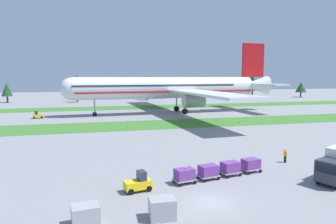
{
  "coord_description": "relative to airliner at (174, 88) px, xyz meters",
  "views": [
    {
      "loc": [
        -9.97,
        -24.0,
        11.03
      ],
      "look_at": [
        4.87,
        33.8,
        4.0
      ],
      "focal_mm": 32.83,
      "sensor_mm": 36.0,
      "label": 1
    }
  ],
  "objects": [
    {
      "name": "ground_plane",
      "position": [
        -14.26,
        -63.5,
        -7.61
      ],
      "size": [
        400.0,
        400.0,
        0.0
      ],
      "primitive_type": "plane",
      "color": "gray"
    },
    {
      "name": "grass_strip_near",
      "position": [
        -14.26,
        -19.75,
        -7.61
      ],
      "size": [
        320.0,
        13.63,
        0.01
      ],
      "primitive_type": "cube",
      "color": "#3D752D",
      "rests_on": "ground"
    },
    {
      "name": "grass_strip_far",
      "position": [
        -14.26,
        19.51,
        -7.61
      ],
      "size": [
        320.0,
        13.63,
        0.01
      ],
      "primitive_type": "cube",
      "color": "#3D752D",
      "rests_on": "ground"
    },
    {
      "name": "airliner",
      "position": [
        0.0,
        0.0,
        0.0
      ],
      "size": [
        63.83,
        78.38,
        21.25
      ],
      "rotation": [
        0.0,
        0.0,
        1.63
      ],
      "color": "silver",
      "rests_on": "ground"
    },
    {
      "name": "baggage_tug",
      "position": [
        -19.9,
        -59.26,
        -6.8
      ],
      "size": [
        2.8,
        1.78,
        1.97
      ],
      "rotation": [
        0.0,
        0.0,
        1.77
      ],
      "color": "yellow",
      "rests_on": "ground"
    },
    {
      "name": "cargo_dolly_lead",
      "position": [
        -14.97,
        -58.27,
        -6.69
      ],
      "size": [
        2.45,
        1.9,
        1.55
      ],
      "rotation": [
        0.0,
        0.0,
        1.77
      ],
      "color": "#A3A3A8",
      "rests_on": "ground"
    },
    {
      "name": "cargo_dolly_second",
      "position": [
        -12.13,
        -57.71,
        -6.69
      ],
      "size": [
        2.45,
        1.9,
        1.55
      ],
      "rotation": [
        0.0,
        0.0,
        1.77
      ],
      "color": "#A3A3A8",
      "rests_on": "ground"
    },
    {
      "name": "cargo_dolly_third",
      "position": [
        -9.28,
        -57.14,
        -6.69
      ],
      "size": [
        2.45,
        1.9,
        1.55
      ],
      "rotation": [
        0.0,
        0.0,
        1.77
      ],
      "color": "#A3A3A8",
      "rests_on": "ground"
    },
    {
      "name": "cargo_dolly_fourth",
      "position": [
        -6.44,
        -56.58,
        -6.69
      ],
      "size": [
        2.45,
        1.9,
        1.55
      ],
      "rotation": [
        0.0,
        0.0,
        1.77
      ],
      "color": "#A3A3A8",
      "rests_on": "ground"
    },
    {
      "name": "pushback_tractor",
      "position": [
        -37.45,
        -2.15,
        -6.8
      ],
      "size": [
        2.67,
        1.45,
        1.97
      ],
      "rotation": [
        0.0,
        0.0,
        4.77
      ],
      "color": "yellow",
      "rests_on": "ground"
    },
    {
      "name": "ground_crew_marshaller",
      "position": [
        -14.87,
        -58.33,
        -6.67
      ],
      "size": [
        0.53,
        0.36,
        1.74
      ],
      "rotation": [
        0.0,
        0.0,
        0.36
      ],
      "color": "black",
      "rests_on": "ground"
    },
    {
      "name": "ground_crew_loader",
      "position": [
        -0.16,
        -54.11,
        -6.67
      ],
      "size": [
        0.36,
        0.56,
        1.74
      ],
      "rotation": [
        0.0,
        0.0,
        4.73
      ],
      "color": "black",
      "rests_on": "ground"
    },
    {
      "name": "uld_container_0",
      "position": [
        -19.01,
        -65.32,
        -6.8
      ],
      "size": [
        2.06,
        1.68,
        1.62
      ],
      "primitive_type": "cube",
      "rotation": [
        0.0,
        0.0,
        -0.04
      ],
      "color": "#A3A3A8",
      "rests_on": "ground"
    },
    {
      "name": "uld_container_1",
      "position": [
        -24.77,
        -64.99,
        -6.84
      ],
      "size": [
        2.19,
        1.84,
        1.54
      ],
      "primitive_type": "cube",
      "rotation": [
        0.0,
        0.0,
        0.13
      ],
      "color": "#A3A3A8",
      "rests_on": "ground"
    },
    {
      "name": "taxiway_marker_0",
      "position": [
        9.64,
        -22.71,
        -7.29
      ],
      "size": [
        0.44,
        0.44,
        0.65
      ],
      "primitive_type": "cone",
      "color": "orange",
      "rests_on": "ground"
    },
    {
      "name": "taxiway_marker_1",
      "position": [
        -16.39,
        -22.92,
        -7.32
      ],
      "size": [
        0.44,
        0.44,
        0.58
      ],
      "primitive_type": "cone",
      "color": "orange",
      "rests_on": "ground"
    },
    {
      "name": "taxiway_marker_2",
      "position": [
        -2.6,
        -25.56,
        -7.31
      ],
      "size": [
        0.44,
        0.44,
        0.61
      ],
      "primitive_type": "cone",
      "color": "orange",
      "rests_on": "ground"
    },
    {
      "name": "taxiway_marker_3",
      "position": [
        -23.87,
        -22.77,
        -7.32
      ],
      "size": [
        0.44,
        0.44,
        0.59
      ],
      "primitive_type": "cone",
      "color": "orange",
      "rests_on": "ground"
    },
    {
      "name": "distant_tree_line",
      "position": [
        -2.47,
        49.78,
        -0.41
      ],
      "size": [
        201.75,
        9.92,
        12.71
      ],
      "color": "#4C3823",
      "rests_on": "ground"
    }
  ]
}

